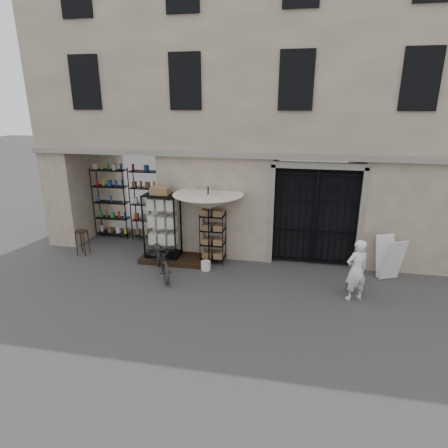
% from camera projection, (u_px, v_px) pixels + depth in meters
% --- Properties ---
extents(ground, '(80.00, 80.00, 0.00)m').
position_uv_depth(ground, '(244.00, 292.00, 9.65)').
color(ground, black).
rests_on(ground, ground).
extents(main_building, '(14.00, 4.00, 9.00)m').
position_uv_depth(main_building, '(264.00, 107.00, 11.97)').
color(main_building, tan).
rests_on(main_building, ground).
extents(shop_recess, '(3.00, 1.70, 3.00)m').
position_uv_depth(shop_recess, '(124.00, 200.00, 12.61)').
color(shop_recess, black).
rests_on(shop_recess, ground).
extents(shop_shelving, '(2.70, 0.50, 2.50)m').
position_uv_depth(shop_shelving, '(130.00, 204.00, 13.17)').
color(shop_shelving, black).
rests_on(shop_shelving, ground).
extents(iron_gate, '(2.50, 0.21, 3.00)m').
position_uv_depth(iron_gate, '(315.00, 215.00, 10.98)').
color(iron_gate, black).
rests_on(iron_gate, ground).
extents(step_platform, '(2.00, 0.90, 0.15)m').
position_uv_depth(step_platform, '(174.00, 259.00, 11.51)').
color(step_platform, black).
rests_on(step_platform, ground).
extents(display_cabinet, '(1.10, 0.85, 2.11)m').
position_uv_depth(display_cabinet, '(162.00, 229.00, 11.28)').
color(display_cabinet, black).
rests_on(display_cabinet, step_platform).
extents(wire_rack, '(0.83, 0.73, 1.58)m').
position_uv_depth(wire_rack, '(213.00, 238.00, 11.23)').
color(wire_rack, black).
rests_on(wire_rack, ground).
extents(market_umbrella, '(2.18, 2.20, 2.88)m').
position_uv_depth(market_umbrella, '(208.00, 198.00, 10.65)').
color(market_umbrella, black).
rests_on(market_umbrella, ground).
extents(white_bucket, '(0.37, 0.37, 0.27)m').
position_uv_depth(white_bucket, '(206.00, 266.00, 10.89)').
color(white_bucket, silver).
rests_on(white_bucket, ground).
extents(bicycle, '(1.14, 1.25, 1.99)m').
position_uv_depth(bicycle, '(162.00, 274.00, 10.65)').
color(bicycle, black).
rests_on(bicycle, ground).
extents(wooden_stool, '(0.40, 0.40, 0.80)m').
position_uv_depth(wooden_stool, '(82.00, 242.00, 11.90)').
color(wooden_stool, black).
rests_on(wooden_stool, ground).
extents(steel_bollard, '(0.17, 0.17, 0.81)m').
position_uv_depth(steel_bollard, '(350.00, 278.00, 9.51)').
color(steel_bollard, slate).
rests_on(steel_bollard, ground).
extents(shopkeeper, '(1.22, 1.66, 0.38)m').
position_uv_depth(shopkeeper, '(353.00, 299.00, 9.32)').
color(shopkeeper, white).
rests_on(shopkeeper, ground).
extents(easel_sign, '(0.77, 0.82, 1.18)m').
position_uv_depth(easel_sign, '(389.00, 258.00, 10.22)').
color(easel_sign, silver).
rests_on(easel_sign, ground).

